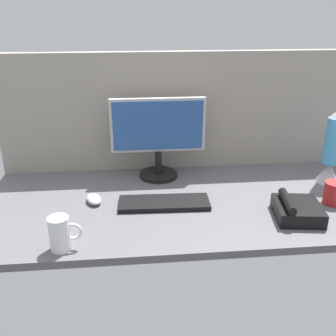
% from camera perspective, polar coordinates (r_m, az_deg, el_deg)
% --- Properties ---
extents(ground_plane, '(1.80, 0.80, 0.03)m').
position_cam_1_polar(ground_plane, '(1.70, 4.60, -4.78)').
color(ground_plane, '#515156').
extents(cubicle_wall_back, '(1.80, 0.05, 0.57)m').
position_cam_1_polar(cubicle_wall_back, '(1.94, 2.94, 8.20)').
color(cubicle_wall_back, gray).
rests_on(cubicle_wall_back, ground_plane).
extents(monitor, '(0.44, 0.18, 0.38)m').
position_cam_1_polar(monitor, '(1.82, -1.45, 4.93)').
color(monitor, black).
rests_on(monitor, ground_plane).
extents(keyboard, '(0.37, 0.14, 0.02)m').
position_cam_1_polar(keyboard, '(1.62, -0.57, -5.08)').
color(keyboard, black).
rests_on(keyboard, ground_plane).
extents(mouse, '(0.08, 0.11, 0.03)m').
position_cam_1_polar(mouse, '(1.66, -10.67, -4.50)').
color(mouse, silver).
rests_on(mouse, ground_plane).
extents(mug_red_plastic, '(0.08, 0.08, 0.09)m').
position_cam_1_polar(mug_red_plastic, '(1.76, 22.87, -3.35)').
color(mug_red_plastic, red).
rests_on(mug_red_plastic, ground_plane).
extents(mug_ceramic_white, '(0.11, 0.07, 0.12)m').
position_cam_1_polar(mug_ceramic_white, '(1.37, -15.28, -9.12)').
color(mug_ceramic_white, white).
rests_on(mug_ceramic_white, ground_plane).
extents(lava_lamp, '(0.10, 0.10, 0.34)m').
position_cam_1_polar(lava_lamp, '(1.93, 22.54, 2.04)').
color(lava_lamp, '#A5A5AD').
rests_on(lava_lamp, ground_plane).
extents(desk_phone, '(0.20, 0.21, 0.09)m').
position_cam_1_polar(desk_phone, '(1.60, 18.10, -5.76)').
color(desk_phone, black).
rests_on(desk_phone, ground_plane).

